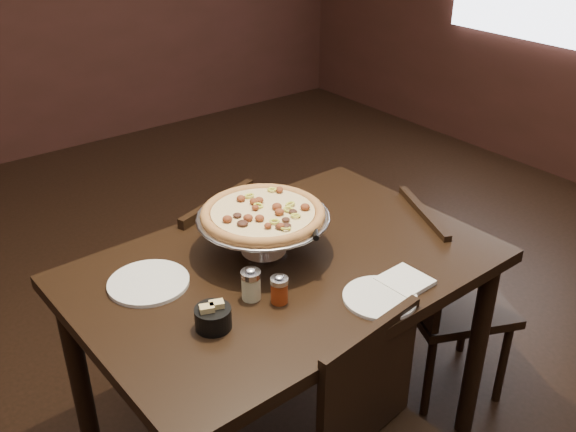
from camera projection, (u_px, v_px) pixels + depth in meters
room at (325, 86)px, 1.79m from camera, size 6.04×7.04×2.84m
dining_table at (285, 291)px, 2.10m from camera, size 1.35×0.92×0.83m
pizza_stand at (263, 214)px, 2.04m from camera, size 0.43×0.43×0.18m
parmesan_shaker at (251, 284)px, 1.86m from camera, size 0.06×0.06×0.10m
pepper_flake_shaker at (279, 289)px, 1.85m from camera, size 0.05×0.05×0.09m
packet_caddy at (213, 317)px, 1.75m from camera, size 0.10×0.10×0.08m
napkin_stack at (405, 281)px, 1.95m from camera, size 0.14×0.14×0.01m
plate_left at (149, 283)px, 1.94m from camera, size 0.25×0.25×0.01m
plate_near at (380, 298)px, 1.88m from camera, size 0.22×0.22×0.01m
serving_spatula at (315, 230)px, 1.96m from camera, size 0.16×0.16×0.02m
chair_far at (201, 277)px, 2.61m from camera, size 0.51×0.51×0.87m
chair_side at (440, 293)px, 2.53m from camera, size 0.52×0.52×0.85m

